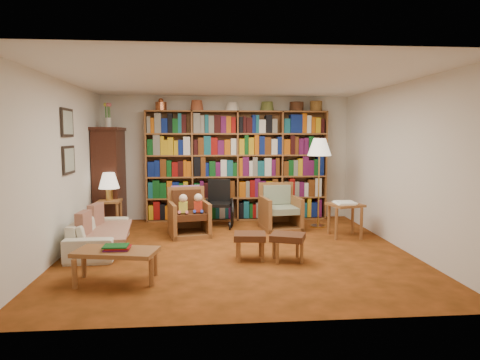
{
  "coord_description": "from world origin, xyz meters",
  "views": [
    {
      "loc": [
        -0.48,
        -6.24,
        1.72
      ],
      "look_at": [
        0.11,
        0.6,
        0.99
      ],
      "focal_mm": 32.0,
      "sensor_mm": 36.0,
      "label": 1
    }
  ],
  "objects": [
    {
      "name": "ceiling",
      "position": [
        0.0,
        0.0,
        2.5
      ],
      "size": [
        5.0,
        5.0,
        0.0
      ],
      "primitive_type": "plane",
      "rotation": [
        3.14,
        0.0,
        0.0
      ],
      "color": "white",
      "rests_on": "wall_back"
    },
    {
      "name": "floor",
      "position": [
        0.0,
        0.0,
        0.0
      ],
      "size": [
        5.0,
        5.0,
        0.0
      ],
      "primitive_type": "plane",
      "color": "#8F4116",
      "rests_on": "ground"
    },
    {
      "name": "side_table_lamp",
      "position": [
        -2.15,
        1.44,
        0.42
      ],
      "size": [
        0.4,
        0.4,
        0.57
      ],
      "color": "brown",
      "rests_on": "floor"
    },
    {
      "name": "side_table_papers",
      "position": [
        1.89,
        0.69,
        0.47
      ],
      "size": [
        0.61,
        0.61,
        0.6
      ],
      "color": "brown",
      "rests_on": "floor"
    },
    {
      "name": "sofa_throw",
      "position": [
        -2.0,
        0.22,
        0.3
      ],
      "size": [
        0.91,
        1.52,
        0.04
      ],
      "primitive_type": "cube",
      "rotation": [
        0.0,
        0.0,
        0.1
      ],
      "color": "#C8B392",
      "rests_on": "sofa"
    },
    {
      "name": "armchair_sage",
      "position": [
        0.91,
        1.44,
        0.32
      ],
      "size": [
        0.76,
        0.78,
        0.83
      ],
      "color": "brown",
      "rests_on": "floor"
    },
    {
      "name": "table_lamp",
      "position": [
        -2.15,
        1.44,
        0.9
      ],
      "size": [
        0.36,
        0.36,
        0.49
      ],
      "color": "gold",
      "rests_on": "side_table_lamp"
    },
    {
      "name": "footstool_b",
      "position": [
        0.66,
        -0.6,
        0.31
      ],
      "size": [
        0.55,
        0.51,
        0.38
      ],
      "color": "#482913",
      "rests_on": "floor"
    },
    {
      "name": "bookshelf",
      "position": [
        0.2,
        2.33,
        1.17
      ],
      "size": [
        3.6,
        0.3,
        2.42
      ],
      "color": "brown",
      "rests_on": "floor"
    },
    {
      "name": "wall_right",
      "position": [
        2.5,
        0.0,
        1.25
      ],
      "size": [
        0.0,
        5.0,
        5.0
      ],
      "primitive_type": "plane",
      "rotation": [
        1.57,
        0.0,
        -1.57
      ],
      "color": "silver",
      "rests_on": "floor"
    },
    {
      "name": "wall_left",
      "position": [
        -2.5,
        0.0,
        1.25
      ],
      "size": [
        0.0,
        5.0,
        5.0
      ],
      "primitive_type": "plane",
      "rotation": [
        1.57,
        0.0,
        1.57
      ],
      "color": "silver",
      "rests_on": "floor"
    },
    {
      "name": "wall_front",
      "position": [
        0.0,
        -2.5,
        1.25
      ],
      "size": [
        5.0,
        0.0,
        5.0
      ],
      "primitive_type": "plane",
      "rotation": [
        -1.57,
        0.0,
        0.0
      ],
      "color": "silver",
      "rests_on": "floor"
    },
    {
      "name": "cushion_right",
      "position": [
        -2.18,
        -0.13,
        0.45
      ],
      "size": [
        0.14,
        0.38,
        0.37
      ],
      "primitive_type": "cube",
      "rotation": [
        0.0,
        0.0,
        -0.07
      ],
      "color": "maroon",
      "rests_on": "sofa"
    },
    {
      "name": "floor_lamp",
      "position": [
        1.65,
        1.5,
        1.43
      ],
      "size": [
        0.44,
        0.44,
        1.66
      ],
      "color": "gold",
      "rests_on": "floor"
    },
    {
      "name": "framed_pictures",
      "position": [
        -2.48,
        0.3,
        1.62
      ],
      "size": [
        0.03,
        0.52,
        0.97
      ],
      "color": "black",
      "rests_on": "wall_left"
    },
    {
      "name": "wall_back",
      "position": [
        0.0,
        2.5,
        1.25
      ],
      "size": [
        5.0,
        0.0,
        5.0
      ],
      "primitive_type": "plane",
      "rotation": [
        1.57,
        0.0,
        0.0
      ],
      "color": "silver",
      "rests_on": "floor"
    },
    {
      "name": "curio_cabinet",
      "position": [
        -2.25,
        2.0,
        0.95
      ],
      "size": [
        0.5,
        0.95,
        2.4
      ],
      "color": "#3A1A10",
      "rests_on": "floor"
    },
    {
      "name": "cushion_left",
      "position": [
        -2.18,
        0.57,
        0.45
      ],
      "size": [
        0.18,
        0.39,
        0.37
      ],
      "primitive_type": "cube",
      "rotation": [
        0.0,
        0.0,
        -0.18
      ],
      "color": "maroon",
      "rests_on": "sofa"
    },
    {
      "name": "armchair_leather",
      "position": [
        -0.73,
        1.08,
        0.34
      ],
      "size": [
        0.79,
        0.81,
        0.83
      ],
      "color": "brown",
      "rests_on": "floor"
    },
    {
      "name": "sofa",
      "position": [
        -2.05,
        0.22,
        0.24
      ],
      "size": [
        1.69,
        0.71,
        0.49
      ],
      "primitive_type": "imported",
      "rotation": [
        0.0,
        0.0,
        1.61
      ],
      "color": "beige",
      "rests_on": "floor"
    },
    {
      "name": "coffee_table",
      "position": [
        -1.51,
        -1.25,
        0.33
      ],
      "size": [
        1.02,
        0.65,
        0.44
      ],
      "color": "brown",
      "rests_on": "floor"
    },
    {
      "name": "wheelchair",
      "position": [
        -0.19,
        1.74,
        0.4
      ],
      "size": [
        0.51,
        0.71,
        0.88
      ],
      "color": "black",
      "rests_on": "floor"
    },
    {
      "name": "footstool_a",
      "position": [
        0.15,
        -0.49,
        0.3
      ],
      "size": [
        0.47,
        0.41,
        0.37
      ],
      "color": "#482913",
      "rests_on": "floor"
    }
  ]
}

